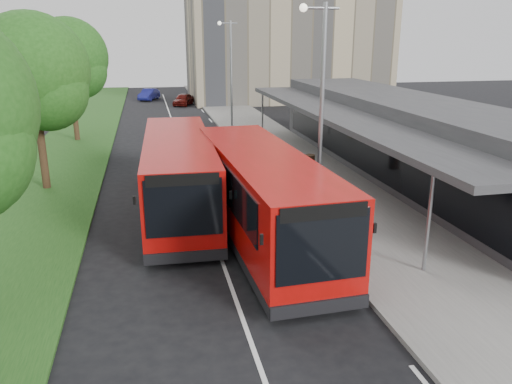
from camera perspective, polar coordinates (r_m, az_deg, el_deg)
ground at (r=17.11m, az=-4.27°, el=-6.86°), size 120.00×120.00×0.00m
pavement at (r=37.04m, az=0.53°, el=6.52°), size 5.00×80.00×0.15m
grass_verge at (r=36.48m, az=-19.90°, el=5.29°), size 5.00×80.00×0.10m
lane_centre_line at (r=31.33m, az=-8.20°, el=4.23°), size 0.12×70.00×0.01m
kerb_dashes at (r=35.58m, az=-3.38°, el=5.94°), size 0.12×56.00×0.01m
office_block at (r=59.72m, az=3.53°, el=19.18°), size 22.00×12.00×18.00m
station_building at (r=27.26m, az=16.37°, el=6.13°), size 7.70×26.00×4.00m
tree_mid at (r=25.08m, az=-24.16°, el=11.88°), size 5.07×5.07×8.15m
tree_far at (r=36.90m, az=-20.58°, el=13.73°), size 5.18×5.18×8.33m
lamp_post_near at (r=18.68m, az=7.28°, el=10.18°), size 1.44×0.28×8.00m
lamp_post_far at (r=38.05m, az=-2.99°, el=13.84°), size 1.44×0.28×8.00m
bus_main at (r=17.49m, az=0.72°, el=-0.51°), size 3.33×11.40×3.20m
bus_second at (r=20.64m, az=-8.81°, el=1.97°), size 3.22×11.15×3.13m
litter_bin at (r=26.23m, az=6.12°, el=3.19°), size 0.66×0.66×0.99m
bollard at (r=33.98m, az=-0.14°, el=6.62°), size 0.21×0.21×1.10m
car_near at (r=54.76m, az=-8.30°, el=10.43°), size 2.77×3.99×1.26m
car_far at (r=60.17m, az=-12.13°, el=10.85°), size 2.68×4.14×1.29m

